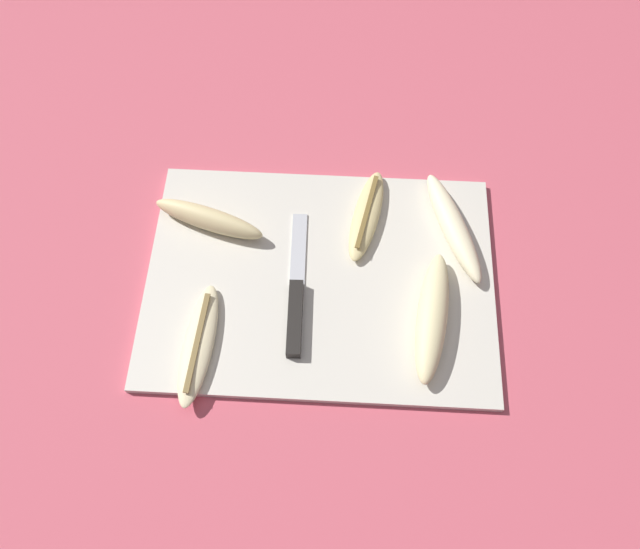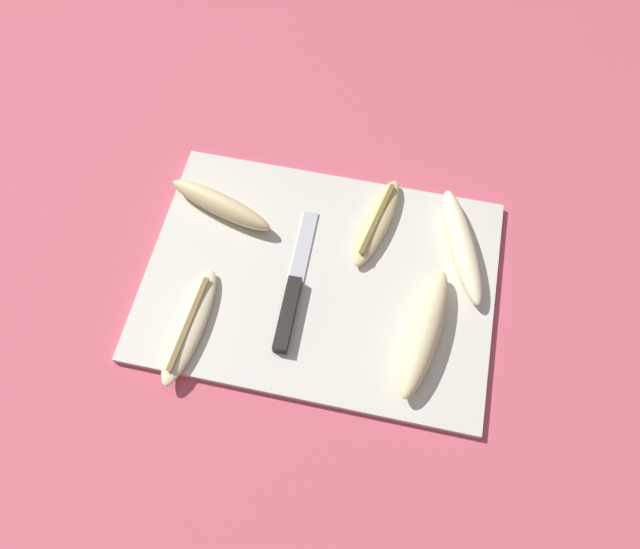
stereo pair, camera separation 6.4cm
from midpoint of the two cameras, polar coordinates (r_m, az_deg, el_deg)
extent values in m
plane|color=#C65160|center=(0.93, -1.98, -0.75)|extent=(4.00, 4.00, 0.00)
cube|color=beige|center=(0.92, -1.99, -0.59)|extent=(0.51, 0.37, 0.01)
cube|color=black|center=(0.88, -4.40, -4.16)|extent=(0.02, 0.11, 0.02)
cube|color=#B7BABF|center=(0.94, -3.93, 2.25)|extent=(0.03, 0.12, 0.00)
ellipsoid|color=beige|center=(0.88, 8.18, -3.97)|extent=(0.07, 0.20, 0.04)
ellipsoid|color=beige|center=(0.95, 10.22, 4.20)|extent=(0.10, 0.20, 0.03)
ellipsoid|color=#DBC684|center=(0.96, 2.36, 5.31)|extent=(0.07, 0.17, 0.02)
cube|color=brown|center=(0.95, 2.38, 5.69)|extent=(0.03, 0.13, 0.00)
ellipsoid|color=beige|center=(0.96, -12.03, 4.87)|extent=(0.18, 0.08, 0.04)
ellipsoid|color=beige|center=(0.89, -13.11, -6.37)|extent=(0.05, 0.18, 0.02)
cube|color=olive|center=(0.88, -13.25, -6.13)|extent=(0.02, 0.14, 0.00)
camera|label=1|loc=(0.03, -92.03, -4.02)|focal=35.00mm
camera|label=2|loc=(0.03, 87.97, 4.02)|focal=35.00mm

